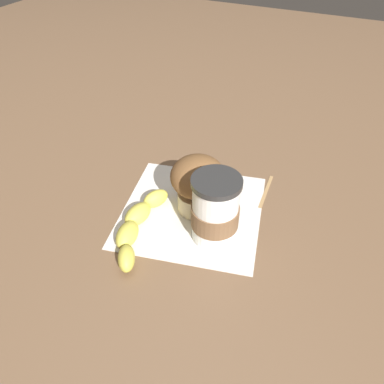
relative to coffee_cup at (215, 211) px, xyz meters
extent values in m
plane|color=brown|center=(0.06, -0.04, -0.06)|extent=(3.00, 3.00, 0.00)
cube|color=white|center=(0.06, -0.04, -0.06)|extent=(0.32, 0.32, 0.00)
cylinder|color=white|center=(0.00, 0.00, 0.00)|extent=(0.08, 0.08, 0.12)
cylinder|color=#2D2D2D|center=(0.00, 0.00, 0.06)|extent=(0.08, 0.08, 0.01)
cylinder|color=brown|center=(0.00, 0.00, -0.01)|extent=(0.08, 0.08, 0.04)
cylinder|color=beige|center=(0.06, -0.06, -0.04)|extent=(0.08, 0.08, 0.04)
ellipsoid|color=brown|center=(0.06, -0.06, 0.02)|extent=(0.10, 0.10, 0.08)
ellipsoid|color=#D6CC4C|center=(0.14, -0.03, -0.04)|extent=(0.05, 0.06, 0.04)
ellipsoid|color=#D6CC4C|center=(0.14, 0.03, -0.04)|extent=(0.04, 0.07, 0.04)
ellipsoid|color=#D6CC4C|center=(0.13, 0.08, -0.04)|extent=(0.05, 0.07, 0.04)
ellipsoid|color=#D6CC4C|center=(0.11, 0.12, -0.04)|extent=(0.05, 0.06, 0.04)
cube|color=tan|center=(-0.05, -0.16, -0.06)|extent=(0.01, 0.11, 0.00)
camera|label=1|loc=(-0.16, 0.44, 0.44)|focal=35.00mm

